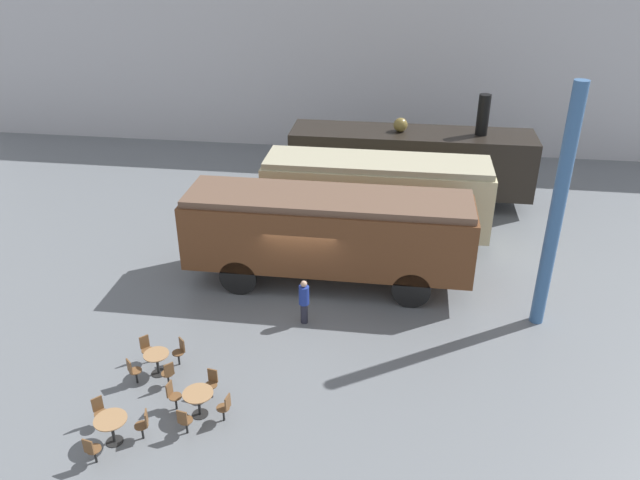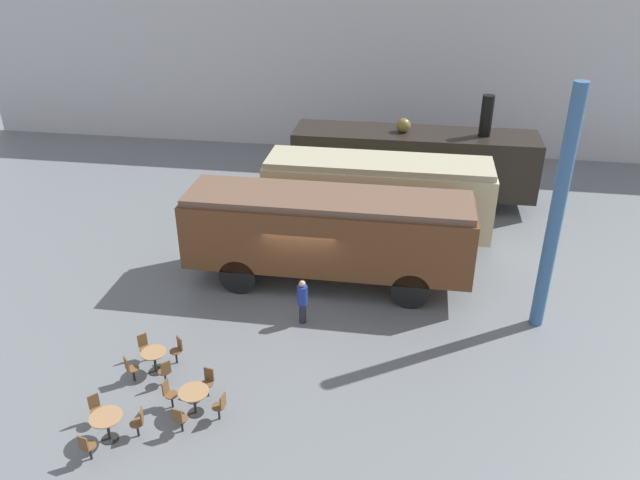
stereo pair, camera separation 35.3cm
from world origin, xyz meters
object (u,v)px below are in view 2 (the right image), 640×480
object	(u,v)px
steam_locomotive	(414,160)
passenger_coach_wooden	(328,230)
passenger_coach_vintage	(377,194)
visitor_person	(302,300)
cafe_table_mid	(194,396)
cafe_table_near	(154,357)
cafe_chair_0	(178,348)
cafe_table_far	(107,422)

from	to	relation	value
steam_locomotive	passenger_coach_wooden	bearing A→B (deg)	-109.70
passenger_coach_vintage	visitor_person	xyz separation A→B (m)	(-1.92, -6.35, -1.19)
cafe_table_mid	visitor_person	bearing A→B (deg)	65.75
cafe_table_near	cafe_chair_0	world-z (taller)	cafe_chair_0
steam_locomotive	cafe_chair_0	distance (m)	14.87
cafe_chair_0	cafe_table_near	bearing A→B (deg)	-0.00
passenger_coach_wooden	cafe_table_far	xyz separation A→B (m)	(-4.41, -8.60, -1.54)
cafe_table_mid	cafe_chair_0	bearing A→B (deg)	121.16
cafe_table_mid	visitor_person	xyz separation A→B (m)	(2.10, 4.66, 0.28)
cafe_table_near	cafe_table_far	distance (m)	2.75
passenger_coach_vintage	passenger_coach_wooden	size ratio (longest dim) A/B	0.89
visitor_person	steam_locomotive	bearing A→B (deg)	72.84
cafe_table_mid	cafe_chair_0	xyz separation A→B (m)	(-1.22, 2.02, -0.07)
passenger_coach_wooden	visitor_person	world-z (taller)	passenger_coach_wooden
passenger_coach_vintage	passenger_coach_wooden	distance (m)	3.96
passenger_coach_wooden	visitor_person	bearing A→B (deg)	-99.28
passenger_coach_wooden	cafe_table_far	world-z (taller)	passenger_coach_wooden
passenger_coach_wooden	cafe_chair_0	xyz separation A→B (m)	(-3.76, -5.32, -1.63)
cafe_table_near	visitor_person	world-z (taller)	visitor_person
steam_locomotive	passenger_coach_vintage	size ratio (longest dim) A/B	1.22
cafe_table_mid	cafe_chair_0	size ratio (longest dim) A/B	0.95
passenger_coach_wooden	cafe_table_near	size ratio (longest dim) A/B	13.65
passenger_coach_wooden	passenger_coach_vintage	bearing A→B (deg)	67.94
cafe_chair_0	steam_locomotive	bearing A→B (deg)	-162.71
passenger_coach_wooden	cafe_table_mid	world-z (taller)	passenger_coach_wooden
steam_locomotive	passenger_coach_wooden	xyz separation A→B (m)	(-2.83, -7.91, 0.11)
passenger_coach_wooden	cafe_table_far	size ratio (longest dim) A/B	12.08
cafe_table_near	visitor_person	size ratio (longest dim) A/B	0.46
steam_locomotive	cafe_table_far	bearing A→B (deg)	-113.69
cafe_chair_0	visitor_person	size ratio (longest dim) A/B	0.55
cafe_table_near	steam_locomotive	bearing A→B (deg)	62.70
steam_locomotive	cafe_table_mid	size ratio (longest dim) A/B	13.30
cafe_table_far	cafe_table_near	bearing A→B (deg)	87.12
passenger_coach_wooden	visitor_person	xyz separation A→B (m)	(-0.44, -2.68, -1.27)
steam_locomotive	cafe_chair_0	world-z (taller)	steam_locomotive
passenger_coach_wooden	cafe_chair_0	world-z (taller)	passenger_coach_wooden
cafe_table_far	visitor_person	distance (m)	7.14
cafe_table_far	cafe_chair_0	bearing A→B (deg)	78.76
cafe_table_mid	visitor_person	distance (m)	5.12
steam_locomotive	cafe_table_mid	bearing A→B (deg)	-109.40
visitor_person	cafe_table_near	bearing A→B (deg)	-140.36
passenger_coach_vintage	cafe_table_far	size ratio (longest dim) A/B	10.78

